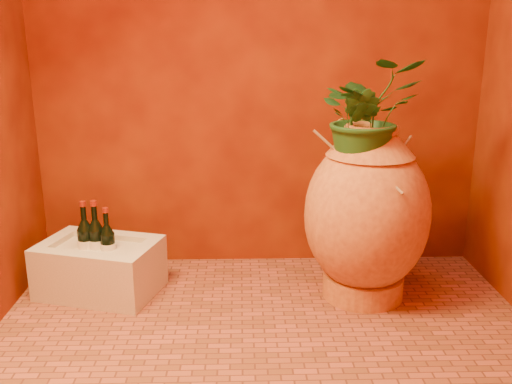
{
  "coord_description": "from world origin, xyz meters",
  "views": [
    {
      "loc": [
        -0.1,
        -2.2,
        1.33
      ],
      "look_at": [
        -0.03,
        0.35,
        0.61
      ],
      "focal_mm": 40.0,
      "sensor_mm": 36.0,
      "label": 1
    }
  ],
  "objects_px": {
    "amphora": "(367,214)",
    "wine_bottle_c": "(108,246)",
    "stone_basin": "(100,268)",
    "wine_bottle_a": "(97,242)",
    "wine_bottle_b": "(86,242)",
    "wall_tap": "(343,133)"
  },
  "relations": [
    {
      "from": "amphora",
      "to": "wine_bottle_c",
      "type": "height_order",
      "value": "amphora"
    },
    {
      "from": "stone_basin",
      "to": "wine_bottle_a",
      "type": "distance_m",
      "value": 0.14
    },
    {
      "from": "amphora",
      "to": "wine_bottle_a",
      "type": "distance_m",
      "value": 1.39
    },
    {
      "from": "amphora",
      "to": "wine_bottle_a",
      "type": "bearing_deg",
      "value": 176.46
    },
    {
      "from": "wine_bottle_a",
      "to": "wine_bottle_b",
      "type": "height_order",
      "value": "wine_bottle_a"
    },
    {
      "from": "wine_bottle_a",
      "to": "wine_bottle_b",
      "type": "bearing_deg",
      "value": 176.18
    },
    {
      "from": "wine_bottle_b",
      "to": "wall_tap",
      "type": "distance_m",
      "value": 1.5
    },
    {
      "from": "amphora",
      "to": "stone_basin",
      "type": "distance_m",
      "value": 1.41
    },
    {
      "from": "amphora",
      "to": "wine_bottle_a",
      "type": "height_order",
      "value": "amphora"
    },
    {
      "from": "amphora",
      "to": "stone_basin",
      "type": "xyz_separation_m",
      "value": [
        -1.37,
        0.08,
        -0.32
      ]
    },
    {
      "from": "amphora",
      "to": "wine_bottle_b",
      "type": "xyz_separation_m",
      "value": [
        -1.43,
        0.09,
        -0.17
      ]
    },
    {
      "from": "stone_basin",
      "to": "wine_bottle_b",
      "type": "bearing_deg",
      "value": 171.11
    },
    {
      "from": "wine_bottle_b",
      "to": "wall_tap",
      "type": "bearing_deg",
      "value": 13.25
    },
    {
      "from": "wine_bottle_a",
      "to": "wine_bottle_c",
      "type": "distance_m",
      "value": 0.07
    },
    {
      "from": "wine_bottle_c",
      "to": "wall_tap",
      "type": "distance_m",
      "value": 1.4
    },
    {
      "from": "wine_bottle_a",
      "to": "wall_tap",
      "type": "height_order",
      "value": "wall_tap"
    },
    {
      "from": "wall_tap",
      "to": "stone_basin",
      "type": "bearing_deg",
      "value": -165.7
    },
    {
      "from": "wine_bottle_b",
      "to": "amphora",
      "type": "bearing_deg",
      "value": -3.55
    },
    {
      "from": "wine_bottle_c",
      "to": "amphora",
      "type": "bearing_deg",
      "value": -2.68
    },
    {
      "from": "stone_basin",
      "to": "wall_tap",
      "type": "bearing_deg",
      "value": 14.3
    },
    {
      "from": "wine_bottle_c",
      "to": "wall_tap",
      "type": "height_order",
      "value": "wall_tap"
    },
    {
      "from": "amphora",
      "to": "stone_basin",
      "type": "height_order",
      "value": "amphora"
    }
  ]
}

